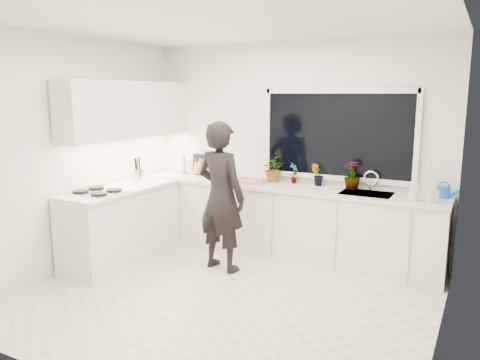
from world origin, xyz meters
The scene contains 25 objects.
floor centered at (0.00, 0.00, -0.01)m, with size 4.00×3.50×0.02m, color beige.
wall_back centered at (0.00, 1.76, 1.35)m, with size 4.00×0.02×2.70m, color white.
wall_left centered at (-2.01, 0.00, 1.35)m, with size 0.02×3.50×2.70m, color white.
wall_right centered at (2.01, 0.00, 1.35)m, with size 0.02×3.50×2.70m, color white.
ceiling centered at (0.00, 0.00, 2.71)m, with size 4.00×3.50×0.02m, color white.
window centered at (0.60, 1.73, 1.55)m, with size 1.80×0.02×1.00m, color black.
base_cabinets_back centered at (0.00, 1.45, 0.44)m, with size 3.92×0.58×0.88m, color white.
base_cabinets_left centered at (-1.67, 0.35, 0.44)m, with size 0.58×1.60×0.88m, color white.
countertop_back centered at (0.00, 1.44, 0.90)m, with size 3.94×0.62×0.04m, color silver.
countertop_left centered at (-1.67, 0.35, 0.90)m, with size 0.62×1.60×0.04m, color silver.
upper_cabinets centered at (-1.79, 0.70, 1.85)m, with size 0.34×2.10×0.70m, color white.
sink centered at (1.05, 1.45, 0.87)m, with size 0.58×0.42×0.14m, color silver.
faucet centered at (1.05, 1.65, 1.03)m, with size 0.03×0.03×0.22m, color silver.
stovetop centered at (-1.69, 0.00, 0.94)m, with size 0.56×0.48×0.03m, color black.
person centered at (-0.44, 0.68, 0.87)m, with size 0.64×0.42×1.75m, color black.
pizza_tray centered at (-0.44, 1.42, 0.94)m, with size 0.45×0.33×0.03m, color silver.
pizza centered at (-0.44, 1.42, 0.95)m, with size 0.41×0.29×0.01m, color #AF1723.
watering_can centered at (1.85, 1.61, 0.98)m, with size 0.14×0.14×0.13m, color blue.
paper_towel_roll centered at (-1.60, 1.55, 1.05)m, with size 0.11×0.11×0.26m, color silver.
knife_block centered at (-1.33, 1.59, 1.03)m, with size 0.13×0.10×0.22m, color #9A6B48.
utensil_crock centered at (-1.77, 0.80, 1.00)m, with size 0.13×0.13×0.16m, color silver.
picture_frame_large centered at (-1.39, 1.69, 1.06)m, with size 0.22×0.02×0.28m, color black.
picture_frame_small centered at (-1.04, 1.69, 1.07)m, with size 0.25×0.02×0.30m, color black.
herb_plants centered at (0.15, 1.61, 1.08)m, with size 1.38×0.40×0.34m.
soap_bottles centered at (1.65, 1.30, 1.04)m, with size 0.32×0.14×0.28m.
Camera 1 is at (2.26, -3.87, 2.05)m, focal length 35.00 mm.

